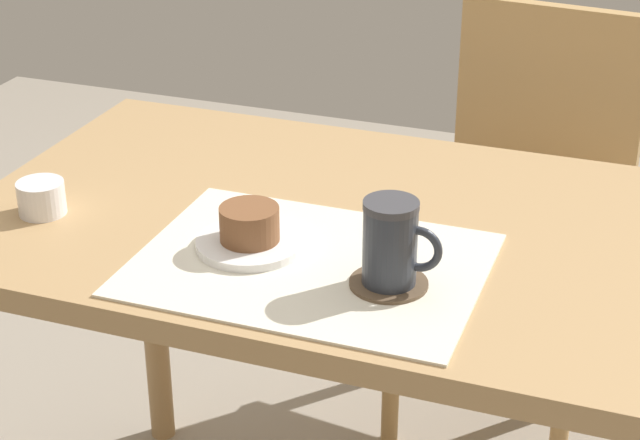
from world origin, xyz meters
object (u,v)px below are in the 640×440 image
Objects in this scene: wooden_chair at (524,204)px; sugar_bowl at (41,198)px; coffee_mug at (392,243)px; pastry_plate at (250,243)px; pastry at (249,224)px; dining_table at (361,275)px.

wooden_chair is 1.03m from sugar_bowl.
sugar_bowl is at bearing 176.21° from coffee_mug.
pastry is at bearing 0.00° from pastry_plate.
dining_table is at bearing 49.23° from pastry_plate.
wooden_chair reaches higher than dining_table.
pastry is at bearing -130.77° from dining_table.
wooden_chair is at bearing 78.32° from dining_table.
pastry is 0.33m from sugar_bowl.
pastry is (-0.12, -0.14, 0.13)m from dining_table.
sugar_bowl is (-0.55, 0.04, -0.04)m from coffee_mug.
sugar_bowl is at bearing 60.18° from wooden_chair.
sugar_bowl is at bearing 179.72° from pastry.
pastry_plate is (-0.25, -0.80, 0.26)m from wooden_chair.
coffee_mug reaches higher than pastry.
coffee_mug is (0.21, -0.03, 0.06)m from pastry_plate.
sugar_bowl is (-0.59, -0.80, 0.27)m from wooden_chair.
sugar_bowl is (-0.45, -0.14, 0.11)m from dining_table.
wooden_chair is 0.89m from coffee_mug.
dining_table is at bearing 118.87° from coffee_mug.
coffee_mug reaches higher than sugar_bowl.
dining_table is 14.14× the size of pastry.
sugar_bowl is at bearing -163.35° from dining_table.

